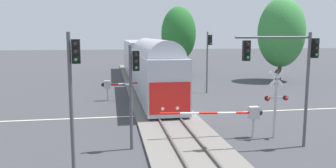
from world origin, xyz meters
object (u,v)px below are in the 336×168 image
crossing_gate_far (114,85)px  traffic_signal_far_side (209,52)px  traffic_signal_near_right (289,62)px  crossing_signal_mast (276,96)px  elm_centre_background (179,34)px  commuter_train (144,61)px  traffic_signal_median (133,80)px  crossing_gate_near (242,114)px  maple_right_background (281,33)px  traffic_signal_near_left (73,80)px

crossing_gate_far → traffic_signal_far_side: size_ratio=0.90×
traffic_signal_near_right → crossing_signal_mast: bearing=81.5°
traffic_signal_near_right → elm_centre_background: elm_centre_background is taller
commuter_train → traffic_signal_median: commuter_train is taller
crossing_gate_near → maple_right_background: size_ratio=0.57×
traffic_signal_near_left → maple_right_background: size_ratio=0.57×
crossing_signal_mast → maple_right_background: (12.08, 22.67, 3.66)m
maple_right_background → traffic_signal_near_right: bearing=-116.9°
elm_centre_background → traffic_signal_near_right: bearing=-91.3°
crossing_gate_near → elm_centre_background: elm_centre_background is taller
crossing_gate_near → maple_right_background: 26.72m
maple_right_background → crossing_gate_far: bearing=-155.0°
crossing_gate_far → traffic_signal_median: 13.65m
commuter_train → traffic_signal_median: (-2.72, -22.27, 0.81)m
commuter_train → traffic_signal_median: 22.45m
traffic_signal_near_left → elm_centre_background: bearing=71.6°
commuter_train → traffic_signal_far_side: (5.85, -6.32, 1.30)m
traffic_signal_near_left → traffic_signal_near_right: same height
crossing_gate_far → elm_centre_background: 20.40m
maple_right_background → traffic_signal_median: bearing=-130.9°
commuter_train → crossing_gate_near: 21.68m
crossing_signal_mast → traffic_signal_median: bearing=-175.9°
crossing_gate_near → traffic_signal_near_left: size_ratio=1.00×
maple_right_background → traffic_signal_near_left: bearing=-131.4°
traffic_signal_median → maple_right_background: size_ratio=0.51×
maple_right_background → commuter_train: bearing=-176.8°
traffic_signal_far_side → crossing_signal_mast: bearing=-92.0°
traffic_signal_near_left → crossing_gate_far: bearing=83.7°
commuter_train → traffic_signal_far_side: size_ratio=6.15×
traffic_signal_near_right → traffic_signal_far_side: traffic_signal_far_side is taller
crossing_gate_far → traffic_signal_near_left: traffic_signal_near_left is taller
commuter_train → crossing_gate_far: bearing=-112.2°
commuter_train → traffic_signal_near_right: size_ratio=6.30×
crossing_gate_far → commuter_train: bearing=67.8°
crossing_gate_near → elm_centre_background: bearing=85.6°
traffic_signal_near_right → crossing_gate_near: bearing=127.8°
traffic_signal_median → traffic_signal_near_left: bearing=-135.8°
crossing_signal_mast → maple_right_background: size_ratio=0.38×
crossing_gate_near → traffic_signal_median: 6.65m
traffic_signal_far_side → maple_right_background: (11.55, 7.30, 2.00)m
traffic_signal_median → traffic_signal_far_side: 18.11m
traffic_signal_near_right → traffic_signal_median: (-7.78, 1.11, -0.91)m
traffic_signal_far_side → traffic_signal_near_left: bearing=-121.2°
commuter_train → traffic_signal_median: bearing=-97.0°
crossing_signal_mast → traffic_signal_far_side: (0.53, 15.37, 1.66)m
crossing_gate_far → traffic_signal_near_right: size_ratio=0.92×
crossing_gate_far → traffic_signal_near_left: size_ratio=0.92×
crossing_signal_mast → traffic_signal_near_right: bearing=-98.5°
traffic_signal_far_side → crossing_gate_near: bearing=-98.9°
crossing_gate_near → traffic_signal_far_side: 15.45m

